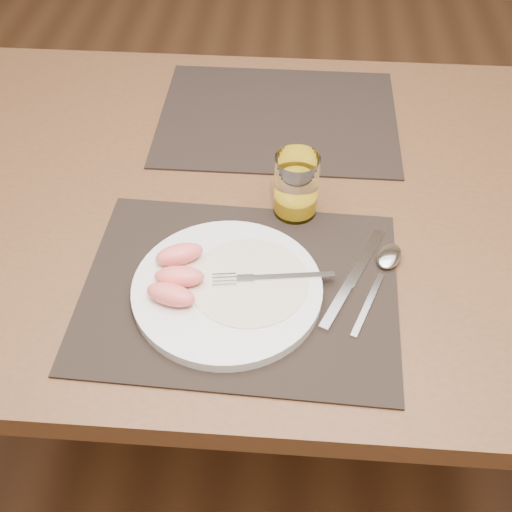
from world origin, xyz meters
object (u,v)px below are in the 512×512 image
object	(u,v)px
placemat_near	(240,289)
plate	(227,289)
knife	(349,285)
placemat_far	(278,117)
fork	(263,278)
juice_glass	(296,188)
table	(263,228)
spoon	(386,263)

from	to	relation	value
placemat_near	plate	bearing A→B (deg)	-146.70
knife	placemat_far	bearing A→B (deg)	106.06
fork	juice_glass	distance (m)	0.18
placemat_far	knife	world-z (taller)	knife
placemat_far	juice_glass	bearing A→B (deg)	-81.38
table	plate	xyz separation A→B (m)	(-0.04, -0.23, 0.10)
placemat_near	spoon	xyz separation A→B (m)	(0.21, 0.06, 0.01)
fork	spoon	size ratio (longest dim) A/B	0.94
spoon	placemat_far	bearing A→B (deg)	115.23
spoon	juice_glass	size ratio (longest dim) A/B	1.77
fork	juice_glass	xyz separation A→B (m)	(0.04, 0.17, 0.03)
juice_glass	placemat_far	bearing A→B (deg)	98.62
placemat_near	knife	world-z (taller)	knife
spoon	juice_glass	bearing A→B (deg)	140.84
placemat_near	plate	xyz separation A→B (m)	(-0.02, -0.01, 0.01)
knife	spoon	xyz separation A→B (m)	(0.06, 0.05, 0.00)
fork	knife	distance (m)	0.12
table	plate	distance (m)	0.25
knife	juice_glass	distance (m)	0.18
placemat_near	plate	world-z (taller)	plate
table	knife	xyz separation A→B (m)	(0.14, -0.21, 0.09)
plate	knife	bearing A→B (deg)	8.23
plate	knife	xyz separation A→B (m)	(0.17, 0.02, -0.01)
table	juice_glass	world-z (taller)	juice_glass
plate	juice_glass	distance (m)	0.21
placemat_near	fork	world-z (taller)	fork
table	placemat_far	size ratio (longest dim) A/B	3.11
knife	spoon	bearing A→B (deg)	39.47
fork	knife	world-z (taller)	fork
placemat_far	knife	size ratio (longest dim) A/B	2.17
plate	fork	bearing A→B (deg)	18.58
placemat_far	juice_glass	size ratio (longest dim) A/B	4.27
knife	table	bearing A→B (deg)	123.47
plate	spoon	size ratio (longest dim) A/B	1.45
spoon	fork	bearing A→B (deg)	-163.06
placemat_far	spoon	distance (m)	0.42
placemat_near	plate	distance (m)	0.02
plate	knife	world-z (taller)	plate
plate	spoon	distance (m)	0.24
placemat_near	knife	distance (m)	0.16
table	spoon	xyz separation A→B (m)	(0.19, -0.16, 0.09)
fork	placemat_far	bearing A→B (deg)	89.89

